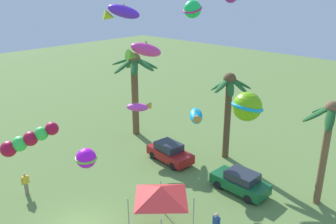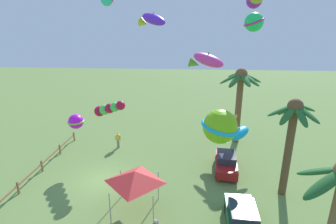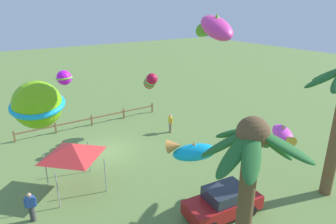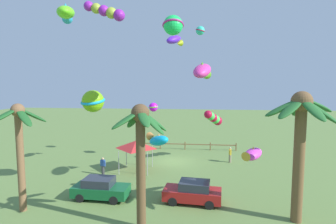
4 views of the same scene
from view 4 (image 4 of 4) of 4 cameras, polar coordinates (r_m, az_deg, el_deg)
name	(u,v)px [view 4 (image 4 of 4)]	position (r m, az deg, el deg)	size (l,w,h in m)	color
ground_plane	(174,162)	(28.86, 1.19, -10.38)	(120.00, 120.00, 0.00)	olive
palm_tree_0	(19,134)	(19.33, -28.84, -4.07)	(3.31, 3.42, 6.89)	brown
palm_tree_1	(300,127)	(17.21, 26.04, -2.91)	(4.39, 4.30, 7.69)	brown
palm_tree_2	(140,140)	(14.90, -5.82, -5.89)	(3.14, 3.44, 7.02)	brown
rail_fence	(185,145)	(33.92, 3.60, -6.88)	(12.53, 0.12, 0.95)	brown
parked_car_0	(193,192)	(19.32, 5.25, -16.42)	(4.05, 2.07, 1.51)	#A51919
parked_car_1	(101,188)	(20.42, -14.00, -15.32)	(3.96, 1.85, 1.51)	#145B2D
spectator_0	(103,166)	(25.29, -13.53, -10.98)	(0.54, 0.32, 1.59)	#38383D
spectator_1	(230,155)	(29.07, 12.93, -8.75)	(0.26, 0.55, 1.59)	gray
festival_tent	(136,145)	(25.60, -6.73, -6.82)	(2.86, 2.86, 2.85)	#9E9EA3
kite_fish_0	(66,13)	(23.22, -20.68, 18.88)	(2.22, 3.14, 1.34)	#65DF1F
kite_ball_1	(93,101)	(21.15, -15.51, 2.20)	(2.36, 2.36, 1.66)	#74C013
kite_fish_2	(175,40)	(23.95, 1.38, 14.89)	(1.71, 2.19, 1.13)	#6124E4
kite_ball_3	(173,25)	(17.47, 1.08, 17.77)	(1.46, 1.44, 1.21)	#1ADB58
kite_tube_4	(214,118)	(28.38, 9.58, -1.29)	(1.99, 3.15, 1.80)	#BA1134
kite_fish_5	(252,154)	(18.50, 17.31, -8.43)	(1.83, 2.19, 0.93)	#EE43CF
kite_fish_6	(203,71)	(19.85, 7.31, 8.50)	(1.76, 2.95, 1.55)	#EF38A0
kite_ball_7	(200,31)	(27.65, 6.80, 16.64)	(1.17, 1.17, 0.86)	#2FD3AE
kite_fish_8	(158,140)	(18.20, -2.19, -5.86)	(2.00, 2.08, 1.09)	#0FABE8
kite_tube_9	(106,11)	(19.59, -12.96, 19.94)	(2.79, 0.78, 1.37)	purple
kite_ball_10	(153,107)	(28.69, -3.10, 1.03)	(1.35, 1.35, 0.95)	#D315F0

